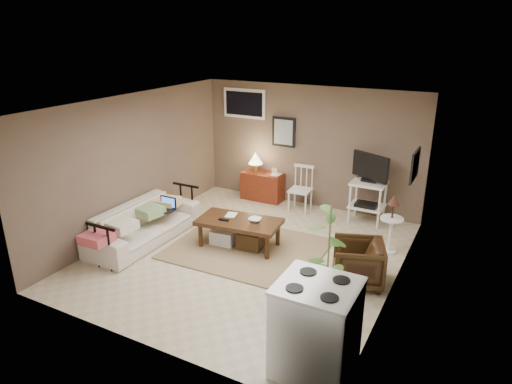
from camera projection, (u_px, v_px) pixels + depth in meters
The scene contains 20 objects.
floor at pixel (249, 254), 7.32m from camera, with size 5.00×5.00×0.00m, color #C1B293.
art_back at pixel (284, 132), 9.12m from camera, with size 0.50×0.03×0.60m, color black.
art_right at pixel (415, 165), 6.69m from camera, with size 0.03×0.60×0.45m, color black.
window at pixel (244, 104), 9.35m from camera, with size 0.96×0.03×0.60m, color silver.
rug at pixel (247, 248), 7.48m from camera, with size 2.41×1.93×0.02m, color #83654C.
coffee_table at pixel (239, 231), 7.47m from camera, with size 1.41×0.84×0.51m.
sofa at pixel (144, 218), 7.65m from camera, with size 2.13×0.62×0.83m, color beige.
sofa_pillows at pixel (135, 218), 7.39m from camera, with size 0.41×2.02×0.14m, color beige, non-canonical shape.
sofa_end_rails at pixel (150, 222), 7.62m from camera, with size 0.57×2.13×0.72m, color black, non-canonical shape.
laptop at pixel (167, 206), 7.82m from camera, with size 0.33×0.24×0.22m.
red_console at pixel (262, 184), 9.52m from camera, with size 0.87×0.39×1.01m.
spindle_chair at pixel (301, 190), 8.93m from camera, with size 0.43×0.43×0.90m.
tv_stand at pixel (368, 187), 8.29m from camera, with size 0.73×0.50×1.31m.
side_table at pixel (392, 217), 7.20m from camera, with size 0.37×0.37×0.98m.
armchair at pixel (358, 261), 6.39m from camera, with size 0.68×0.63×0.69m, color black.
potted_plant at pixel (328, 257), 5.58m from camera, with size 0.37×0.37×1.49m.
stove at pixel (316, 328), 4.68m from camera, with size 0.80×0.75×1.05m.
bowl at pixel (255, 215), 7.32m from camera, with size 0.20×0.05×0.20m, color #3E2611.
book_table at pixel (226, 209), 7.55m from camera, with size 0.17×0.02×0.23m, color #3E2611.
book_console at pixel (272, 169), 9.31m from camera, with size 0.18×0.02×0.24m, color #3E2611.
Camera 1 is at (3.17, -5.72, 3.44)m, focal length 32.00 mm.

